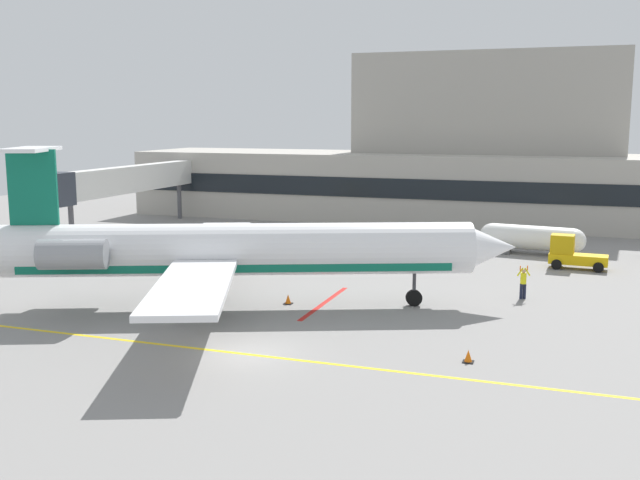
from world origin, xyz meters
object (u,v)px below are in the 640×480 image
(baggage_tug, at_px, (572,254))
(marshaller, at_px, (523,282))
(pushback_tractor, at_px, (226,240))
(fuel_tank, at_px, (532,238))
(regional_jet, at_px, (227,250))

(baggage_tug, relative_size, marshaller, 2.03)
(pushback_tractor, relative_size, fuel_tank, 0.50)
(pushback_tractor, height_order, fuel_tank, fuel_tank)
(baggage_tug, distance_m, marshaller, 10.46)
(pushback_tractor, relative_size, marshaller, 2.03)
(pushback_tractor, height_order, marshaller, pushback_tractor)
(regional_jet, relative_size, marshaller, 15.39)
(baggage_tug, bearing_deg, pushback_tractor, -175.57)
(fuel_tank, bearing_deg, baggage_tug, -57.51)
(pushback_tractor, bearing_deg, baggage_tug, 4.43)
(regional_jet, relative_size, pushback_tractor, 7.58)
(regional_jet, xyz_separation_m, pushback_tractor, (-7.94, 15.62, -2.28))
(fuel_tank, xyz_separation_m, marshaller, (0.41, -14.85, -0.27))
(baggage_tug, distance_m, pushback_tractor, 25.79)
(regional_jet, distance_m, pushback_tractor, 17.67)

